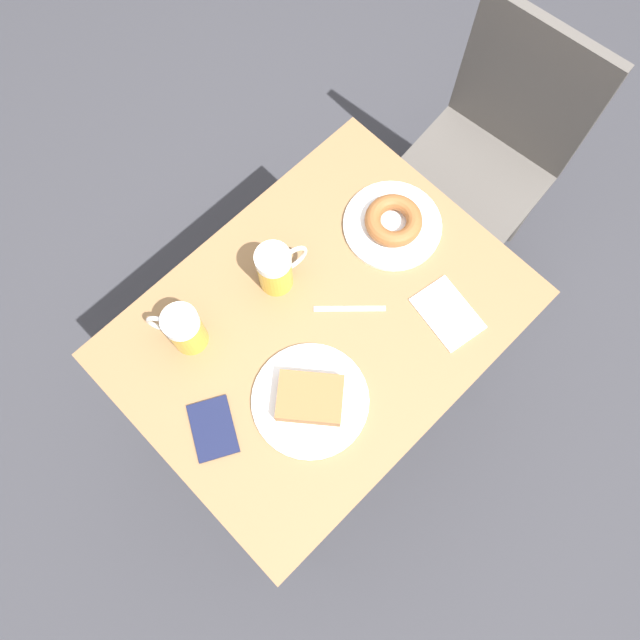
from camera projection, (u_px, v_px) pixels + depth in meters
The scene contains 10 objects.
ground_plane at pixel (320, 391), 2.10m from camera, with size 8.00×8.00×0.00m, color #333338.
table at pixel (320, 333), 1.47m from camera, with size 0.67×0.89×0.74m.
chair at pixel (496, 139), 1.79m from camera, with size 0.44×0.44×0.89m.
plate_with_cake at pixel (310, 399), 1.33m from camera, with size 0.25×0.25×0.05m.
plate_with_donut at pixel (393, 223), 1.46m from camera, with size 0.23×0.23×0.05m.
beer_mug_left at pixel (184, 329), 1.32m from camera, with size 0.12×0.09×0.13m.
beer_mug_center at pixel (276, 269), 1.37m from camera, with size 0.08×0.13×0.13m.
napkin_folded at pixel (448, 313), 1.40m from camera, with size 0.17×0.13×0.00m.
fork at pixel (350, 309), 1.41m from camera, with size 0.12×0.12×0.00m.
passport_near_edge at pixel (213, 429), 1.32m from camera, with size 0.15×0.14×0.01m.
Camera 1 is at (0.31, -0.31, 2.06)m, focal length 35.00 mm.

